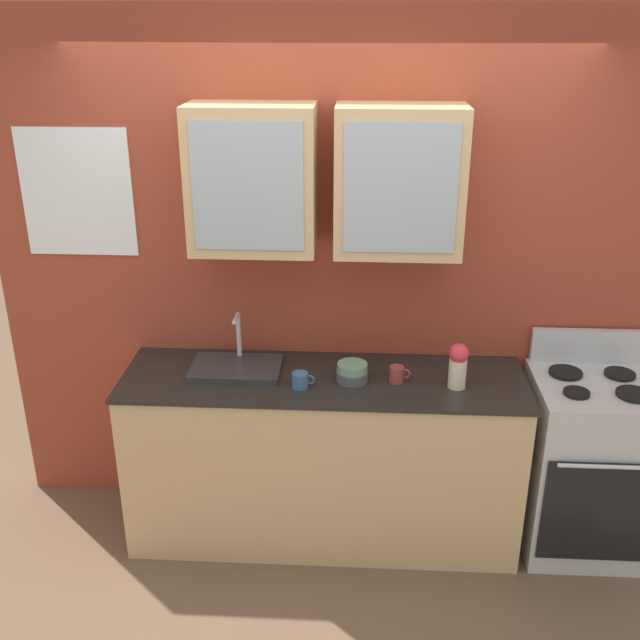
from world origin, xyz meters
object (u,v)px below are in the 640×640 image
object	(u,v)px
cup_near_sink	(301,380)
stove_range	(585,464)
bowl_stack	(352,372)
vase	(458,365)
sink_faucet	(236,367)
cup_near_bowls	(397,374)

from	to	relation	value
cup_near_sink	stove_range	bearing A→B (deg)	4.24
bowl_stack	vase	size ratio (longest dim) A/B	0.69
vase	cup_near_sink	distance (m)	0.76
bowl_stack	vase	world-z (taller)	vase
sink_faucet	cup_near_sink	bearing A→B (deg)	-25.25
bowl_stack	cup_near_bowls	xyz separation A→B (m)	(0.22, -0.00, -0.00)
stove_range	bowl_stack	distance (m)	1.31
sink_faucet	cup_near_sink	size ratio (longest dim) A/B	4.10
cup_near_bowls	sink_faucet	bearing A→B (deg)	174.57
vase	cup_near_bowls	size ratio (longest dim) A/B	2.19
stove_range	vase	distance (m)	0.91
bowl_stack	cup_near_sink	xyz separation A→B (m)	(-0.25, -0.09, -0.01)
stove_range	bowl_stack	size ratio (longest dim) A/B	7.05
stove_range	cup_near_bowls	world-z (taller)	stove_range
vase	cup_near_sink	bearing A→B (deg)	-176.41
sink_faucet	vase	xyz separation A→B (m)	(1.10, -0.11, 0.10)
stove_range	cup_near_sink	bearing A→B (deg)	-175.76
stove_range	sink_faucet	xyz separation A→B (m)	(-1.80, 0.05, 0.48)
bowl_stack	cup_near_sink	distance (m)	0.26
stove_range	cup_near_bowls	bearing A→B (deg)	-178.62
vase	stove_range	bearing A→B (deg)	4.95
stove_range	sink_faucet	size ratio (longest dim) A/B	2.46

